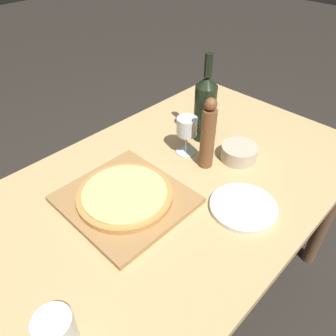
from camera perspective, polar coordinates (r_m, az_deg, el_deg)
ground_plane at (r=1.66m, az=0.67°, el=-21.24°), size 12.00×12.00×0.00m
dining_table at (r=1.16m, az=0.91°, el=-5.87°), size 0.86×1.40×0.72m
cutting_board at (r=1.03m, az=-7.43°, el=-5.45°), size 0.36×0.34×0.02m
pizza at (r=1.02m, az=-7.52°, el=-4.63°), size 0.30×0.30×0.02m
wine_bottle at (r=1.25m, az=6.46°, el=10.46°), size 0.08×0.08×0.34m
pepper_mill at (r=1.10m, az=6.97°, el=5.70°), size 0.05×0.05×0.26m
wine_glass at (r=1.17m, az=3.30°, el=6.91°), size 0.07×0.07×0.15m
small_bowl at (r=1.20m, az=12.26°, el=2.63°), size 0.13×0.13×0.05m
drinking_tumbler at (r=0.78m, az=-18.89°, el=-25.41°), size 0.08×0.08×0.10m
dinner_plate at (r=1.03m, az=12.98°, el=-6.61°), size 0.21×0.21×0.01m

